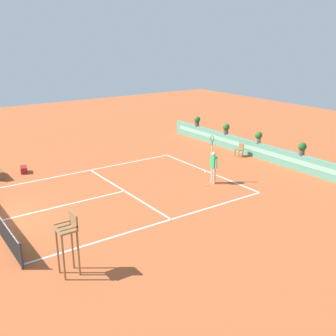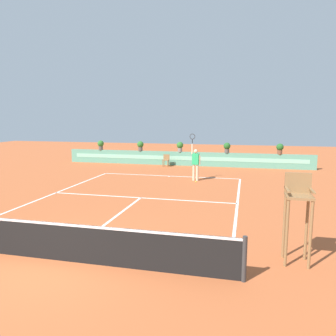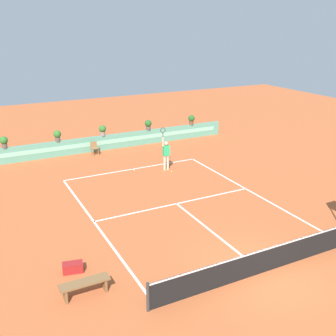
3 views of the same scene
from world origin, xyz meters
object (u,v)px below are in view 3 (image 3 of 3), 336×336
tennis_ball_near_baseline (172,172)px  potted_plant_centre (103,130)px  ball_kid_chair (94,148)px  bench_courtside (85,285)px  potted_plant_left (57,135)px  potted_plant_far_right (191,119)px  tennis_player (166,153)px  gear_bag (73,267)px  potted_plant_right (148,124)px  potted_plant_far_left (4,141)px

tennis_ball_near_baseline → potted_plant_centre: potted_plant_centre is taller
tennis_ball_near_baseline → potted_plant_centre: size_ratio=0.09×
ball_kid_chair → bench_courtside: bearing=-108.6°
bench_courtside → potted_plant_left: size_ratio=2.21×
potted_plant_far_right → potted_plant_centre: bearing=180.0°
bench_courtside → tennis_player: tennis_player is taller
gear_bag → tennis_player: tennis_player is taller
tennis_ball_near_baseline → ball_kid_chair: bearing=119.3°
potted_plant_centre → potted_plant_right: 3.37m
gear_bag → tennis_ball_near_baseline: 10.63m
tennis_player → potted_plant_far_right: size_ratio=3.57×
ball_kid_chair → potted_plant_left: size_ratio=1.17×
tennis_ball_near_baseline → potted_plant_far_left: (-8.34, 6.01, 1.38)m
bench_courtside → potted_plant_far_right: 19.38m
potted_plant_far_right → potted_plant_right: same height
potted_plant_far_right → tennis_player: bearing=-131.7°
tennis_ball_near_baseline → potted_plant_left: 8.02m
potted_plant_far_right → potted_plant_right: 3.54m
tennis_player → potted_plant_right: (1.38, 5.52, 0.36)m
tennis_ball_near_baseline → potted_plant_right: (1.27, 6.01, 1.38)m
potted_plant_centre → potted_plant_right: same height
gear_bag → potted_plant_centre: 14.52m
bench_courtside → tennis_player: (7.58, 9.26, 0.67)m
bench_courtside → potted_plant_far_left: potted_plant_far_left is taller
potted_plant_left → potted_plant_centre: 3.02m
potted_plant_far_right → potted_plant_far_left: size_ratio=1.00×
potted_plant_left → potted_plant_far_left: same height
tennis_ball_near_baseline → potted_plant_centre: bearing=109.3°
bench_courtside → tennis_ball_near_baseline: bearing=48.7°
ball_kid_chair → potted_plant_centre: bearing=40.4°
bench_courtside → potted_plant_centre: potted_plant_centre is taller
ball_kid_chair → potted_plant_left: bearing=161.3°
gear_bag → potted_plant_right: 16.12m
ball_kid_chair → tennis_player: bearing=-59.2°
gear_bag → potted_plant_far_left: size_ratio=0.97×
ball_kid_chair → potted_plant_centre: 1.47m
gear_bag → tennis_player: size_ratio=0.27×
ball_kid_chair → potted_plant_far_right: potted_plant_far_right is taller
potted_plant_far_right → potted_plant_far_left: same height
potted_plant_centre → potted_plant_left: bearing=180.0°
potted_plant_left → potted_plant_centre: size_ratio=1.00×
gear_bag → potted_plant_far_right: 18.33m
potted_plant_right → gear_bag: bearing=-124.0°
tennis_player → potted_plant_far_right: bearing=48.3°
tennis_ball_near_baseline → potted_plant_right: bearing=78.1°
ball_kid_chair → potted_plant_right: size_ratio=1.17×
potted_plant_far_right → potted_plant_left: size_ratio=1.00×
tennis_player → potted_plant_far_left: bearing=146.2°
tennis_player → gear_bag: bearing=-134.2°
potted_plant_centre → potted_plant_far_left: (-6.24, 0.00, 0.00)m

